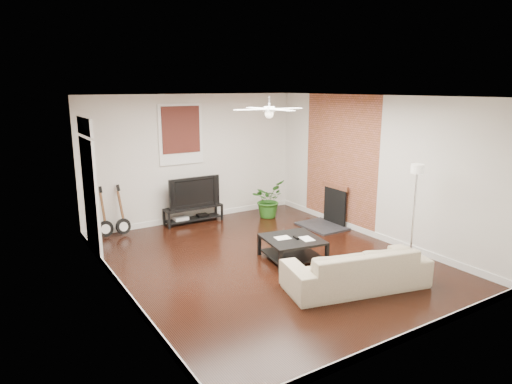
% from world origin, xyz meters
% --- Properties ---
extents(room, '(5.01, 6.01, 2.81)m').
position_xyz_m(room, '(0.00, 0.00, 1.40)').
color(room, black).
rests_on(room, ground).
extents(brick_accent, '(0.02, 2.20, 2.80)m').
position_xyz_m(brick_accent, '(2.49, 1.00, 1.40)').
color(brick_accent, brown).
rests_on(brick_accent, floor).
extents(fireplace, '(0.80, 1.10, 0.92)m').
position_xyz_m(fireplace, '(2.20, 1.00, 0.46)').
color(fireplace, black).
rests_on(fireplace, floor).
extents(window_back, '(1.00, 0.06, 1.30)m').
position_xyz_m(window_back, '(-0.30, 2.97, 1.95)').
color(window_back, '#401B11').
rests_on(window_back, wall_back).
extents(door_left, '(0.08, 1.00, 2.50)m').
position_xyz_m(door_left, '(-2.46, 1.90, 1.25)').
color(door_left, white).
rests_on(door_left, wall_left).
extents(tv_stand, '(1.31, 0.35, 0.37)m').
position_xyz_m(tv_stand, '(-0.15, 2.78, 0.18)').
color(tv_stand, black).
rests_on(tv_stand, floor).
extents(tv, '(1.17, 0.15, 0.68)m').
position_xyz_m(tv, '(-0.15, 2.80, 0.71)').
color(tv, black).
rests_on(tv, tv_stand).
extents(coffee_table, '(1.07, 1.07, 0.39)m').
position_xyz_m(coffee_table, '(0.39, -0.16, 0.20)').
color(coffee_table, black).
rests_on(coffee_table, floor).
extents(sofa, '(2.28, 1.32, 0.63)m').
position_xyz_m(sofa, '(0.54, -1.57, 0.31)').
color(sofa, tan).
rests_on(sofa, floor).
extents(floor_lamp, '(0.35, 0.35, 1.75)m').
position_xyz_m(floor_lamp, '(1.89, -1.47, 0.88)').
color(floor_lamp, silver).
rests_on(floor_lamp, floor).
extents(potted_plant, '(1.00, 0.97, 0.84)m').
position_xyz_m(potted_plant, '(1.50, 2.28, 0.42)').
color(potted_plant, '#26601B').
rests_on(potted_plant, floor).
extents(guitar_left, '(0.35, 0.28, 1.04)m').
position_xyz_m(guitar_left, '(-2.08, 2.75, 0.52)').
color(guitar_left, black).
rests_on(guitar_left, floor).
extents(guitar_right, '(0.37, 0.30, 1.04)m').
position_xyz_m(guitar_right, '(-1.73, 2.72, 0.52)').
color(guitar_right, black).
rests_on(guitar_right, floor).
extents(ceiling_fan, '(1.24, 1.24, 0.32)m').
position_xyz_m(ceiling_fan, '(0.00, 0.00, 2.60)').
color(ceiling_fan, white).
rests_on(ceiling_fan, ceiling).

